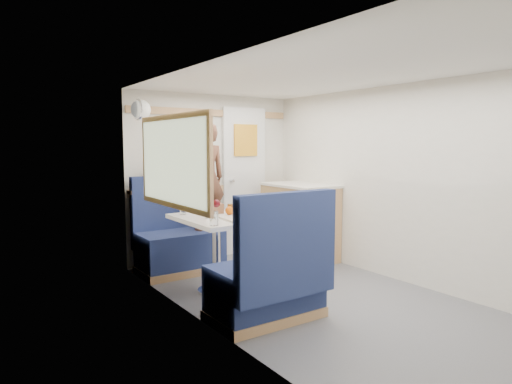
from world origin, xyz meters
TOP-DOWN VIEW (x-y plane):
  - floor at (0.00, 0.00)m, footprint 4.50×4.50m
  - ceiling at (0.00, 0.00)m, footprint 4.50×4.50m
  - wall_back at (0.00, 2.25)m, footprint 2.20×0.02m
  - wall_left at (-1.10, 0.00)m, footprint 0.02×4.50m
  - wall_right at (1.10, 0.00)m, footprint 0.02×4.50m
  - oak_trim_low at (0.00, 2.23)m, footprint 2.15×0.02m
  - oak_trim_high at (0.00, 2.23)m, footprint 2.15×0.02m
  - side_window at (-1.08, 1.00)m, footprint 0.04×1.30m
  - rear_door at (0.45, 2.22)m, footprint 0.62×0.12m
  - dinette_table at (-0.65, 1.00)m, footprint 0.62×0.92m
  - bench_far at (-0.65, 1.86)m, footprint 0.90×0.59m
  - bench_near at (-0.65, 0.14)m, footprint 0.90×0.59m
  - ledge at (-0.65, 2.12)m, footprint 0.90×0.14m
  - dome_light at (-1.04, 1.85)m, footprint 0.20×0.20m
  - galley_counter at (0.82, 1.55)m, footprint 0.57×0.92m
  - person at (-0.34, 1.75)m, footprint 0.43×0.29m
  - duffel_bag at (-0.64, 2.12)m, footprint 0.47×0.27m
  - tray at (-0.54, 0.80)m, footprint 0.30×0.37m
  - orange_fruit at (-0.53, 0.95)m, footprint 0.08×0.08m
  - cheese_block at (-0.52, 0.63)m, footprint 0.10×0.07m
  - wine_glass at (-0.65, 0.99)m, footprint 0.08×0.08m
  - tumbler_left at (-0.88, 0.62)m, footprint 0.07×0.07m
  - tumbler_mid at (-0.84, 1.32)m, footprint 0.06×0.06m
  - beer_glass at (-0.43, 1.11)m, footprint 0.06×0.06m
  - pepper_grinder at (-0.72, 1.01)m, footprint 0.04×0.04m
  - salt_grinder at (-0.76, 0.94)m, footprint 0.03×0.03m
  - bread_loaf at (-0.51, 1.27)m, footprint 0.18×0.25m

SIDE VIEW (x-z plane):
  - floor at x=0.00m, z-range 0.00..0.00m
  - bench_far at x=-0.65m, z-range -0.22..0.83m
  - bench_near at x=-0.65m, z-range -0.22..0.83m
  - galley_counter at x=0.82m, z-range 0.01..0.93m
  - dinette_table at x=-0.65m, z-range 0.21..0.93m
  - tray at x=-0.54m, z-range 0.72..0.74m
  - cheese_block at x=-0.52m, z-range 0.74..0.77m
  - salt_grinder at x=-0.76m, z-range 0.72..0.80m
  - bread_loaf at x=-0.51m, z-range 0.72..0.81m
  - pepper_grinder at x=-0.72m, z-range 0.72..0.82m
  - beer_glass at x=-0.43m, z-range 0.72..0.82m
  - tumbler_mid at x=-0.84m, z-range 0.72..0.82m
  - orange_fruit at x=-0.53m, z-range 0.74..0.82m
  - tumbler_left at x=-0.88m, z-range 0.72..0.84m
  - wine_glass at x=-0.65m, z-range 0.76..0.93m
  - oak_trim_low at x=0.00m, z-range 0.81..0.89m
  - ledge at x=-0.65m, z-range 0.86..0.90m
  - rear_door at x=0.45m, z-range 0.04..1.90m
  - wall_back at x=0.00m, z-range 0.00..2.00m
  - wall_left at x=-1.10m, z-range 0.00..2.00m
  - wall_right at x=1.10m, z-range 0.00..2.00m
  - duffel_bag at x=-0.64m, z-range 0.90..1.12m
  - person at x=-0.34m, z-range 0.45..1.63m
  - side_window at x=-1.08m, z-range 0.89..1.61m
  - dome_light at x=-1.04m, z-range 1.65..1.85m
  - oak_trim_high at x=0.00m, z-range 1.74..1.82m
  - ceiling at x=0.00m, z-range 2.00..2.00m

